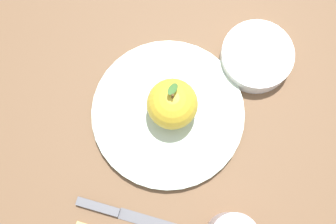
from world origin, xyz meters
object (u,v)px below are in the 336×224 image
Objects in this scene: apple at (172,104)px; knife at (125,214)px; dinner_plate at (168,113)px; side_bowl at (257,56)px.

apple reaches higher than knife.
knife is (-0.17, 0.07, -0.01)m from dinner_plate.
knife is (-0.17, 0.07, -0.05)m from apple.
dinner_plate is 0.18m from knife.
dinner_plate is 0.18m from side_bowl.
apple is at bearing 124.01° from side_bowl.
side_bowl reaches higher than knife.
apple is (0.00, -0.01, 0.05)m from dinner_plate.
knife is at bearing 156.84° from apple.
apple is 0.18m from side_bowl.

